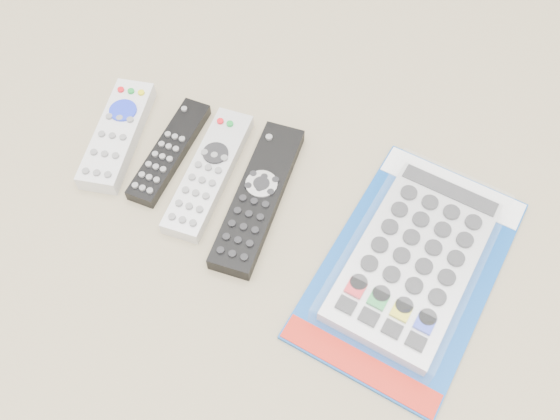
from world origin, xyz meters
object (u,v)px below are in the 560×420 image
(remote_small_grey, at_px, (117,134))
(remote_silver_dvd, at_px, (209,173))
(remote_slim_black, at_px, (169,151))
(remote_large_black, at_px, (258,197))
(jumbo_remote_packaged, at_px, (414,259))

(remote_small_grey, distance_m, remote_silver_dvd, 0.14)
(remote_small_grey, distance_m, remote_slim_black, 0.07)
(remote_large_black, xyz_separation_m, jumbo_remote_packaged, (0.20, -0.02, 0.01))
(remote_large_black, bearing_deg, jumbo_remote_packaged, -7.92)
(remote_silver_dvd, bearing_deg, remote_small_grey, 173.11)
(remote_silver_dvd, bearing_deg, jumbo_remote_packaged, -8.33)
(remote_slim_black, bearing_deg, jumbo_remote_packaged, -5.94)
(remote_small_grey, bearing_deg, remote_silver_dvd, -15.05)
(remote_small_grey, xyz_separation_m, jumbo_remote_packaged, (0.41, -0.04, 0.01))
(jumbo_remote_packaged, bearing_deg, remote_large_black, -176.20)
(remote_large_black, height_order, jumbo_remote_packaged, jumbo_remote_packaged)
(remote_slim_black, distance_m, remote_silver_dvd, 0.06)
(remote_slim_black, bearing_deg, remote_large_black, -9.07)
(remote_small_grey, xyz_separation_m, remote_silver_dvd, (0.14, -0.01, -0.00))
(remote_slim_black, distance_m, jumbo_remote_packaged, 0.34)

